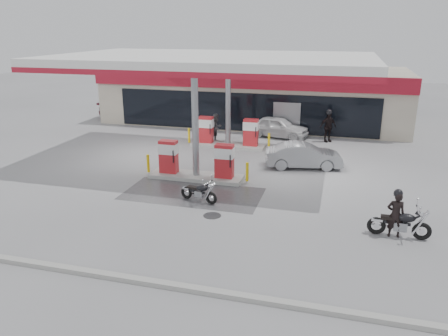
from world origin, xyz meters
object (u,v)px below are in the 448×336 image
at_px(biker_main, 395,214).
at_px(sedan_white, 278,127).
at_px(main_motorcycle, 400,224).
at_px(parked_car_left, 125,111).
at_px(hatchback_silver, 304,156).
at_px(biker_walking, 328,127).
at_px(pump_island_far, 228,135).
at_px(parked_motorcycle, 199,192).
at_px(parked_car_right, 311,123).
at_px(attendant, 216,128).
at_px(pump_island_near, 196,164).

height_order(biker_main, sedan_white, biker_main).
relative_size(main_motorcycle, biker_main, 1.28).
bearing_deg(sedan_white, parked_car_left, 88.55).
relative_size(hatchback_silver, biker_walking, 2.01).
distance_m(pump_island_far, biker_walking, 6.43).
bearing_deg(parked_motorcycle, parked_car_right, 91.70).
relative_size(biker_main, biker_walking, 0.85).
bearing_deg(attendant, pump_island_near, -148.43).
bearing_deg(hatchback_silver, parked_car_right, -10.00).
distance_m(main_motorcycle, biker_walking, 13.19).
bearing_deg(hatchback_silver, sedan_white, 8.24).
distance_m(attendant, biker_walking, 7.03).
bearing_deg(pump_island_near, attendant, 98.32).
height_order(attendant, parked_car_left, attendant).
bearing_deg(parked_motorcycle, biker_main, 5.44).
relative_size(biker_main, attendant, 0.92).
relative_size(hatchback_silver, parked_car_left, 0.90).
distance_m(pump_island_near, hatchback_silver, 5.69).
xyz_separation_m(parked_motorcycle, hatchback_silver, (3.74, 5.81, 0.24)).
relative_size(pump_island_far, biker_walking, 2.66).
distance_m(parked_motorcycle, attendant, 9.99).
xyz_separation_m(attendant, parked_car_right, (5.52, 5.00, -0.39)).
bearing_deg(main_motorcycle, attendant, 134.07).
distance_m(sedan_white, parked_car_left, 12.85).
bearing_deg(biker_walking, pump_island_far, 173.65).
xyz_separation_m(parked_motorcycle, sedan_white, (1.48, 11.95, 0.29)).
bearing_deg(parked_car_right, parked_car_left, 81.36).
height_order(main_motorcycle, parked_car_left, parked_car_left).
xyz_separation_m(biker_main, sedan_white, (-6.05, 13.19, -0.14)).
xyz_separation_m(biker_main, parked_car_left, (-18.59, 15.99, -0.20)).
relative_size(hatchback_silver, parked_car_right, 1.08).
xyz_separation_m(main_motorcycle, sedan_white, (-6.24, 13.20, 0.21)).
bearing_deg(pump_island_near, biker_walking, 56.90).
xyz_separation_m(parked_motorcycle, attendant, (-2.09, 9.75, 0.49)).
bearing_deg(attendant, parked_car_right, -24.60).
relative_size(pump_island_near, parked_motorcycle, 2.95).
relative_size(pump_island_far, sedan_white, 1.27).
height_order(parked_car_right, biker_walking, biker_walking).
relative_size(main_motorcycle, parked_car_right, 0.59).
distance_m(sedan_white, biker_walking, 3.25).
height_order(sedan_white, hatchback_silver, sedan_white).
height_order(hatchback_silver, parked_car_right, hatchback_silver).
bearing_deg(attendant, parked_car_left, 84.13).
xyz_separation_m(biker_main, biker_walking, (-2.83, 12.83, 0.14)).
height_order(biker_main, parked_car_left, biker_main).
bearing_deg(pump_island_far, pump_island_near, -90.00).
bearing_deg(pump_island_near, pump_island_far, 90.00).
relative_size(parked_car_left, parked_car_right, 1.19).
xyz_separation_m(parked_car_left, parked_car_right, (14.50, 0.00, -0.12)).
relative_size(parked_car_left, biker_walking, 2.23).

